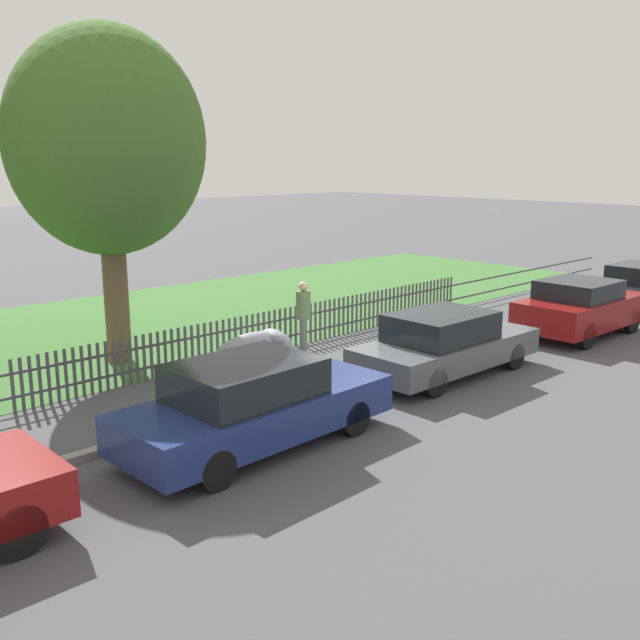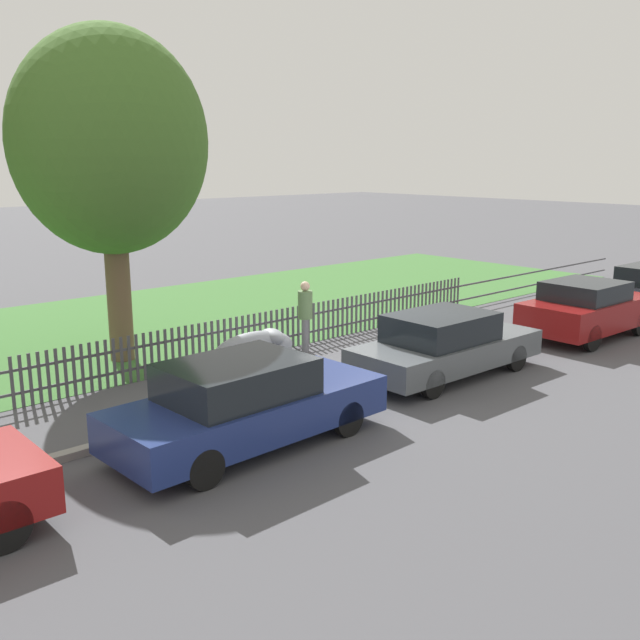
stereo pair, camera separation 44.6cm
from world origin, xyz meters
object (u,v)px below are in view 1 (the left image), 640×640
at_px(parked_car_red_compact, 580,307).
at_px(covered_motorcycle, 257,350).
at_px(parked_car_navy_estate, 445,343).
at_px(parked_car_black_saloon, 254,404).
at_px(pedestrian_near_fence, 303,313).
at_px(tree_behind_motorcycle, 106,143).

bearing_deg(parked_car_red_compact, covered_motorcycle, 162.62).
xyz_separation_m(parked_car_navy_estate, covered_motorcycle, (-3.00, 2.49, -0.06)).
xyz_separation_m(parked_car_red_compact, covered_motorcycle, (-8.27, 2.80, -0.13)).
xyz_separation_m(parked_car_black_saloon, pedestrian_near_fence, (4.32, 3.59, 0.24)).
distance_m(covered_motorcycle, pedestrian_near_fence, 2.24).
bearing_deg(parked_car_navy_estate, parked_car_black_saloon, -176.18).
relative_size(parked_car_black_saloon, parked_car_red_compact, 1.19).
bearing_deg(parked_car_black_saloon, covered_motorcycle, 49.03).
bearing_deg(covered_motorcycle, pedestrian_near_fence, 27.77).
distance_m(parked_car_navy_estate, parked_car_red_compact, 5.28).
relative_size(parked_car_red_compact, tree_behind_motorcycle, 0.54).
height_order(covered_motorcycle, pedestrian_near_fence, pedestrian_near_fence).
bearing_deg(covered_motorcycle, parked_car_navy_estate, -34.01).
distance_m(parked_car_red_compact, covered_motorcycle, 8.73).
distance_m(parked_car_red_compact, pedestrian_near_fence, 7.21).
relative_size(parked_car_black_saloon, parked_car_navy_estate, 1.03).
distance_m(parked_car_black_saloon, parked_car_navy_estate, 5.28).
relative_size(parked_car_black_saloon, pedestrian_near_fence, 2.71).
height_order(covered_motorcycle, tree_behind_motorcycle, tree_behind_motorcycle).
bearing_deg(parked_car_red_compact, parked_car_black_saloon, -178.87).
height_order(parked_car_navy_estate, parked_car_red_compact, parked_car_red_compact).
xyz_separation_m(covered_motorcycle, tree_behind_motorcycle, (-1.41, 3.12, 4.13)).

